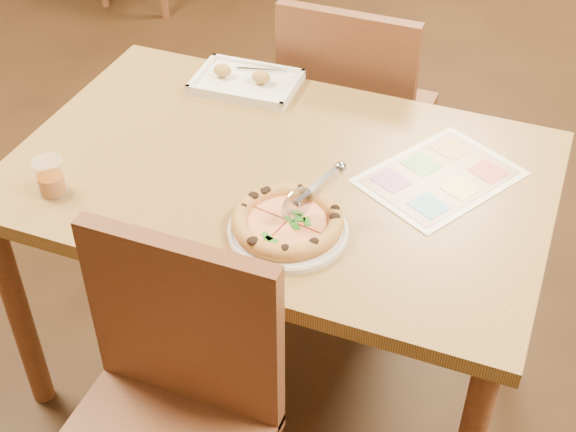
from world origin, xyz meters
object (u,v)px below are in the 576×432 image
at_px(pizza, 287,222).
at_px(appetizer_tray, 246,82).
at_px(glass_tumbler, 51,179).
at_px(pizza_cutter, 312,192).
at_px(plate, 288,231).
at_px(chair_near, 168,395).
at_px(menu, 440,177).
at_px(dining_table, 279,196).
at_px(chair_far, 352,101).

height_order(pizza, appetizer_tray, appetizer_tray).
bearing_deg(pizza, glass_tumbler, -172.70).
bearing_deg(pizza_cutter, plate, 177.61).
bearing_deg(chair_near, menu, 62.38).
distance_m(plate, pizza, 0.02).
height_order(pizza_cutter, appetizer_tray, pizza_cutter).
distance_m(pizza_cutter, glass_tumbler, 0.61).
relative_size(dining_table, chair_far, 2.77).
bearing_deg(dining_table, plate, -63.32).
bearing_deg(pizza_cutter, glass_tumbler, 132.00).
height_order(pizza, pizza_cutter, pizza_cutter).
relative_size(pizza_cutter, appetizer_tray, 0.50).
bearing_deg(chair_far, glass_tumbler, 62.55).
relative_size(glass_tumbler, menu, 0.25).
distance_m(chair_near, plate, 0.43).
relative_size(dining_table, menu, 3.59).
bearing_deg(chair_far, chair_near, 90.00).
relative_size(pizza, pizza_cutter, 1.70).
bearing_deg(plate, chair_near, -105.57).
bearing_deg(chair_near, appetizer_tray, 104.10).
xyz_separation_m(dining_table, appetizer_tray, (-0.23, 0.33, 0.10)).
xyz_separation_m(pizza, appetizer_tray, (-0.34, 0.53, -0.01)).
height_order(plate, pizza, pizza).
xyz_separation_m(pizza_cutter, appetizer_tray, (-0.38, 0.49, -0.07)).
bearing_deg(appetizer_tray, plate, -57.79).
bearing_deg(chair_far, dining_table, 90.00).
distance_m(chair_far, pizza, 0.83).
bearing_deg(pizza, dining_table, 116.61).
relative_size(plate, pizza, 1.07).
distance_m(dining_table, chair_far, 0.61).
distance_m(chair_far, glass_tumbler, 1.01).
height_order(dining_table, chair_far, chair_far).
xyz_separation_m(chair_near, pizza, (0.10, 0.40, 0.18)).
distance_m(dining_table, pizza_cutter, 0.28).
height_order(pizza, menu, pizza).
relative_size(chair_near, pizza, 1.89).
xyz_separation_m(chair_near, menu, (0.37, 0.71, 0.16)).
xyz_separation_m(plate, pizza, (-0.00, 0.01, 0.02)).
distance_m(chair_near, menu, 0.82).
height_order(chair_near, menu, chair_near).
bearing_deg(dining_table, glass_tumbler, -148.65).
relative_size(chair_near, plate, 1.77).
bearing_deg(pizza_cutter, chair_near, -166.92).
distance_m(chair_far, appetizer_tray, 0.40).
distance_m(chair_near, pizza, 0.45).
relative_size(chair_near, pizza_cutter, 3.22).
xyz_separation_m(appetizer_tray, glass_tumbler, (-0.22, -0.61, 0.03)).
distance_m(dining_table, plate, 0.26).
bearing_deg(glass_tumbler, pizza_cutter, 10.96).
distance_m(chair_near, pizza_cutter, 0.52).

